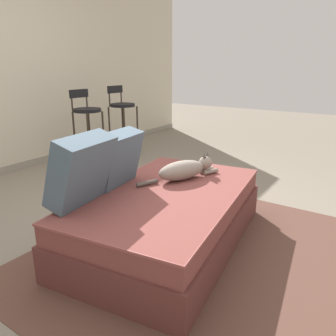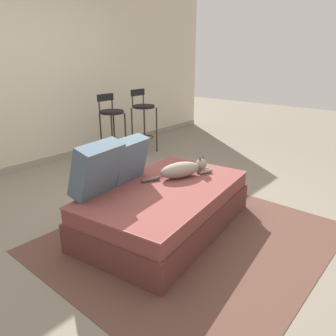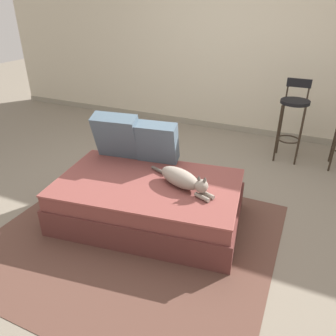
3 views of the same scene
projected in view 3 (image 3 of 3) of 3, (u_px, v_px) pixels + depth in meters
ground_plane at (167, 198)px, 3.39m from camera, size 16.00×16.00×0.00m
wall_back_panel at (233, 41)px, 4.61m from camera, size 8.00×0.10×2.60m
wall_baseboard_trim at (224, 126)px, 5.14m from camera, size 8.00×0.02×0.09m
area_rug at (133, 238)px, 2.82m from camera, size 2.33×2.08×0.01m
couch at (148, 201)px, 2.97m from camera, size 1.75×1.20×0.41m
throw_pillow_corner at (117, 135)px, 3.22m from camera, size 0.47×0.34×0.47m
throw_pillow_middle at (157, 142)px, 3.12m from camera, size 0.43×0.29×0.42m
cat at (182, 179)px, 2.77m from camera, size 0.70×0.36×0.19m
bar_stool_near_window at (293, 112)px, 3.95m from camera, size 0.34×0.34×0.99m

